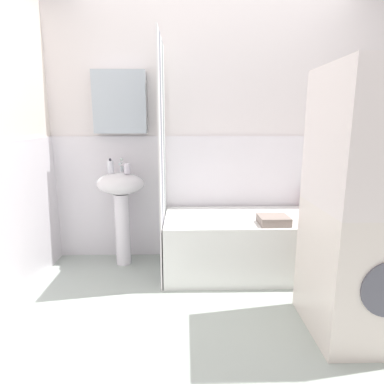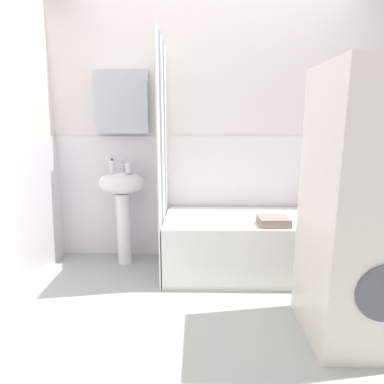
{
  "view_description": "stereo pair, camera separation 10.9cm",
  "coord_description": "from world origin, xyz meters",
  "views": [
    {
      "loc": [
        -0.28,
        -1.95,
        1.33
      ],
      "look_at": [
        -0.22,
        0.81,
        0.75
      ],
      "focal_mm": 30.87,
      "sensor_mm": 36.0,
      "label": 1
    },
    {
      "loc": [
        -0.17,
        -1.95,
        1.33
      ],
      "look_at": [
        -0.22,
        0.81,
        0.75
      ],
      "focal_mm": 30.87,
      "sensor_mm": 36.0,
      "label": 2
    }
  ],
  "objects": [
    {
      "name": "shower_curtain",
      "position": [
        -0.47,
        0.85,
        1.0
      ],
      "size": [
        0.01,
        0.73,
        2.0
      ],
      "color": "white",
      "rests_on": "ground_plane"
    },
    {
      "name": "soap_dispenser",
      "position": [
        -0.95,
        1.04,
        0.94
      ],
      "size": [
        0.06,
        0.06,
        0.13
      ],
      "color": "white",
      "rests_on": "sink"
    },
    {
      "name": "ground_plane",
      "position": [
        0.0,
        0.0,
        -0.02
      ],
      "size": [
        4.8,
        5.6,
        0.04
      ],
      "primitive_type": "cube",
      "color": "#ADB8AF"
    },
    {
      "name": "faucet",
      "position": [
        -0.87,
        1.11,
        0.94
      ],
      "size": [
        0.03,
        0.12,
        0.12
      ],
      "color": "silver",
      "rests_on": "sink"
    },
    {
      "name": "wall_back_tiled",
      "position": [
        -0.05,
        1.26,
        1.14
      ],
      "size": [
        3.6,
        0.18,
        2.4
      ],
      "color": "silver",
      "rests_on": "ground_plane"
    },
    {
      "name": "lotion_bottle",
      "position": [
        0.98,
        1.13,
        0.59
      ],
      "size": [
        0.06,
        0.06,
        0.18
      ],
      "color": "#1D825A",
      "rests_on": "bathtub"
    },
    {
      "name": "towel_folded",
      "position": [
        0.45,
        0.63,
        0.55
      ],
      "size": [
        0.25,
        0.21,
        0.07
      ],
      "primitive_type": "cube",
      "rotation": [
        0.0,
        0.0,
        0.02
      ],
      "color": "gray",
      "rests_on": "bathtub"
    },
    {
      "name": "conditioner_bottle",
      "position": [
        0.89,
        1.15,
        0.59
      ],
      "size": [
        0.05,
        0.05,
        0.17
      ],
      "color": "#C94A67",
      "rests_on": "bathtub"
    },
    {
      "name": "bathtub",
      "position": [
        0.32,
        0.85,
        0.26
      ],
      "size": [
        1.54,
        0.73,
        0.51
      ],
      "primitive_type": "cube",
      "color": "white",
      "rests_on": "ground_plane"
    },
    {
      "name": "washer_dryer_stack",
      "position": [
        0.82,
        -0.04,
        0.83
      ],
      "size": [
        0.59,
        0.64,
        1.66
      ],
      "color": "silver",
      "rests_on": "ground_plane"
    },
    {
      "name": "toothbrush_cup",
      "position": [
        -0.79,
        0.99,
        0.92
      ],
      "size": [
        0.06,
        0.06,
        0.09
      ],
      "primitive_type": "cylinder",
      "color": "silver",
      "rests_on": "sink"
    },
    {
      "name": "sink",
      "position": [
        -0.87,
        1.03,
        0.64
      ],
      "size": [
        0.44,
        0.34,
        0.88
      ],
      "color": "white",
      "rests_on": "ground_plane"
    }
  ]
}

